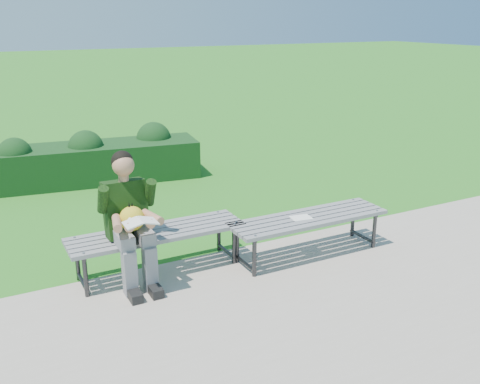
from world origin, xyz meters
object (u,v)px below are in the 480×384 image
at_px(hedge, 91,160).
at_px(paper_sheet, 301,218).
at_px(bench_right, 308,221).
at_px(bench_left, 157,236).
at_px(seated_boy, 129,216).

height_order(hedge, paper_sheet, hedge).
xyz_separation_m(bench_right, paper_sheet, (-0.10, 0.00, 0.06)).
height_order(bench_left, paper_sheet, bench_left).
xyz_separation_m(bench_left, seated_boy, (-0.30, -0.09, 0.30)).
height_order(hedge, bench_left, hedge).
relative_size(hedge, paper_sheet, 14.79).
relative_size(seated_boy, paper_sheet, 5.47).
bearing_deg(bench_left, hedge, 87.97).
distance_m(bench_left, seated_boy, 0.43).
relative_size(bench_right, seated_boy, 1.37).
bearing_deg(seated_boy, hedge, 83.41).
bearing_deg(bench_right, bench_left, 167.05).
height_order(seated_boy, paper_sheet, seated_boy).
height_order(bench_left, seated_boy, seated_boy).
relative_size(bench_right, paper_sheet, 7.49).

